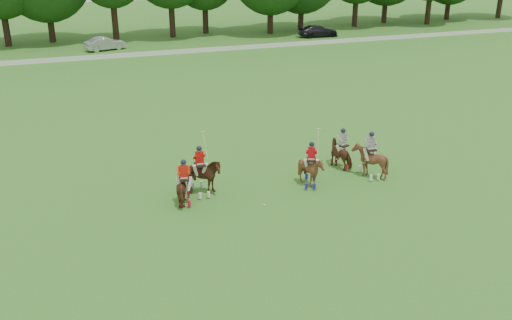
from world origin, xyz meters
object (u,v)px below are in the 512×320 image
object	(u,v)px
polo_red_a	(185,188)
polo_red_c	(311,170)
polo_stripe_b	(370,160)
polo_red_b	(200,177)
car_mid	(105,44)
car_right	(318,31)
polo_stripe_a	(342,154)
polo_ball	(264,205)

from	to	relation	value
polo_red_a	polo_red_c	xyz separation A→B (m)	(6.26, -0.15, 0.06)
polo_red_a	polo_stripe_b	distance (m)	9.55
polo_red_b	car_mid	bearing A→B (deg)	90.75
car_right	polo_red_a	distance (m)	46.44
polo_red_c	polo_stripe_a	xyz separation A→B (m)	(2.54, 1.61, -0.05)
car_right	polo_ball	bearing A→B (deg)	154.72
polo_stripe_a	polo_stripe_b	size ratio (longest dim) A/B	0.90
polo_red_a	polo_ball	size ratio (longest dim) A/B	23.91
polo_red_b	polo_stripe_b	size ratio (longest dim) A/B	1.23
polo_red_b	polo_ball	distance (m)	3.39
polo_red_a	polo_red_c	world-z (taller)	polo_red_c
polo_red_c	polo_stripe_b	distance (m)	3.28
polo_red_c	polo_red_a	bearing A→B (deg)	178.67
car_mid	polo_stripe_b	xyz separation A→B (m)	(9.13, -39.08, 0.19)
polo_ball	polo_red_b	bearing A→B (deg)	137.17
car_right	polo_stripe_a	distance (m)	40.95
polo_ball	polo_stripe_b	bearing A→B (deg)	12.53
polo_red_b	polo_ball	size ratio (longest dim) A/B	33.09
car_right	polo_red_b	size ratio (longest dim) A/B	1.60
polo_stripe_b	polo_red_a	bearing A→B (deg)	179.26
polo_red_a	polo_red_b	size ratio (longest dim) A/B	0.72
car_right	polo_red_b	world-z (taller)	polo_red_b
polo_red_a	polo_red_c	bearing A→B (deg)	-1.33
polo_red_c	car_right	bearing A→B (deg)	64.06
car_right	polo_red_a	bearing A→B (deg)	150.22
polo_stripe_b	polo_ball	xyz separation A→B (m)	(-6.22, -1.38, -0.84)
polo_red_b	polo_stripe_b	bearing A→B (deg)	-5.61
car_mid	polo_red_b	size ratio (longest dim) A/B	1.41
car_mid	polo_ball	size ratio (longest dim) A/B	46.69
car_mid	car_right	distance (m)	24.86
car_mid	polo_red_a	size ratio (longest dim) A/B	1.95
polo_red_a	polo_stripe_a	size ratio (longest dim) A/B	0.99
polo_stripe_b	polo_ball	bearing A→B (deg)	-167.47
polo_stripe_b	car_mid	bearing A→B (deg)	103.15
polo_stripe_a	polo_stripe_b	distance (m)	1.75
polo_red_a	car_right	bearing A→B (deg)	57.01
car_right	polo_ball	size ratio (longest dim) A/B	53.01
polo_stripe_b	car_right	bearing A→B (deg)	68.06
polo_ball	car_right	bearing A→B (deg)	61.51
car_mid	polo_ball	xyz separation A→B (m)	(2.91, -40.46, -0.65)
polo_red_c	polo_stripe_b	world-z (taller)	polo_red_c
car_mid	polo_red_b	world-z (taller)	polo_red_b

